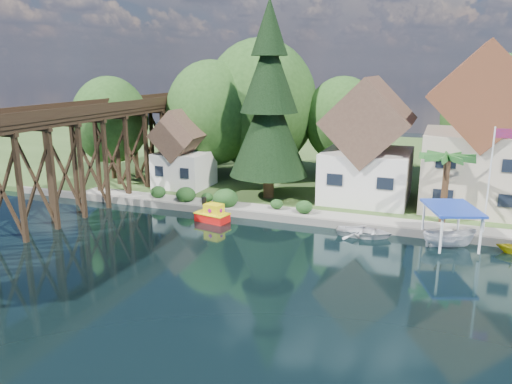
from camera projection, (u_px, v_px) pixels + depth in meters
ground at (225, 253)px, 34.05m from camera, size 140.00×140.00×0.00m
bank at (333, 162)px, 64.79m from camera, size 140.00×52.00×0.50m
seawall at (312, 221)px, 39.84m from camera, size 60.00×0.40×0.62m
promenade at (340, 217)px, 40.27m from camera, size 50.00×2.60×0.06m
trestle_bridge at (79, 150)px, 42.94m from camera, size 4.12×44.18×9.30m
house_left at (368, 149)px, 44.86m from camera, size 7.64×8.64×11.02m
house_center at (478, 139)px, 41.90m from camera, size 8.65×9.18×13.89m
shed at (184, 154)px, 50.04m from camera, size 5.09×5.40×7.85m
bg_trees at (318, 117)px, 51.17m from camera, size 49.90×13.30×10.57m
shrubs at (220, 197)px, 43.72m from camera, size 15.76×2.47×1.70m
conifer at (269, 105)px, 44.35m from camera, size 7.15×7.15×17.61m
palm_tree at (448, 159)px, 37.76m from camera, size 5.16×5.16×5.74m
flagpole at (493, 169)px, 35.35m from camera, size 1.22×0.11×7.78m
tugboat at (213, 214)px, 40.71m from camera, size 3.00×2.04×2.00m
boat_white_a at (364, 231)px, 37.21m from camera, size 4.16×3.02×0.85m
boat_canopy at (450, 230)px, 34.77m from camera, size 4.45×5.34×2.94m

